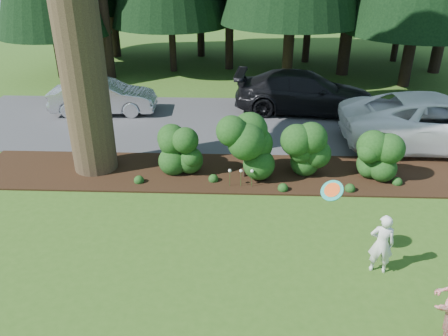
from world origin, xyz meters
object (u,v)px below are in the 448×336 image
car_silver_wagon (103,97)px  child (382,244)px  car_white_suv (438,122)px  car_dark_suv (305,92)px  frisbee (332,190)px

car_silver_wagon → child: bearing=-141.9°
car_silver_wagon → car_white_suv: size_ratio=0.66×
car_silver_wagon → car_dark_suv: size_ratio=0.74×
car_silver_wagon → frisbee: size_ratio=8.16×
car_silver_wagon → car_dark_suv: bearing=-90.1°
car_white_suv → child: bearing=152.0°
car_dark_suv → frisbee: (-0.76, -9.55, 0.89)m
child → car_white_suv: bearing=-108.5°
car_silver_wagon → car_white_suv: 12.17m
car_white_suv → child: 7.32m
car_white_suv → frisbee: frisbee is taller
car_white_suv → frisbee: 7.75m
car_silver_wagon → car_white_suv: (11.82, -2.92, 0.19)m
car_white_suv → frisbee: size_ratio=12.40×
frisbee → car_white_suv: bearing=53.2°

